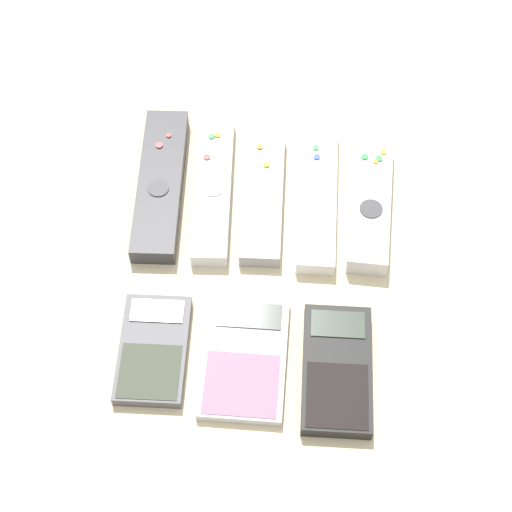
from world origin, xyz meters
TOP-DOWN VIEW (x-y plane):
  - ground_plane at (0.00, 0.00)m, footprint 3.00×3.00m
  - remote_0 at (-0.13, 0.13)m, footprint 0.07×0.22m
  - remote_1 at (-0.06, 0.13)m, footprint 0.06×0.22m
  - remote_2 at (0.00, 0.13)m, footprint 0.06×0.19m
  - remote_3 at (0.07, 0.13)m, footprint 0.05×0.21m
  - remote_4 at (0.13, 0.13)m, footprint 0.05×0.19m
  - calculator_0 at (-0.10, -0.09)m, footprint 0.08×0.13m
  - calculator_1 at (-0.00, -0.09)m, footprint 0.09×0.15m
  - calculator_2 at (0.10, -0.10)m, footprint 0.08×0.15m

SIDE VIEW (x-z plane):
  - ground_plane at x=0.00m, z-range 0.00..0.00m
  - calculator_1 at x=0.00m, z-range 0.00..0.01m
  - calculator_0 at x=-0.10m, z-range 0.00..0.02m
  - calculator_2 at x=0.10m, z-range 0.00..0.02m
  - remote_2 at x=0.00m, z-range 0.00..0.02m
  - remote_1 at x=-0.06m, z-range 0.00..0.02m
  - remote_3 at x=0.07m, z-range 0.00..0.02m
  - remote_0 at x=-0.13m, z-range 0.00..0.02m
  - remote_4 at x=0.13m, z-range 0.00..0.03m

